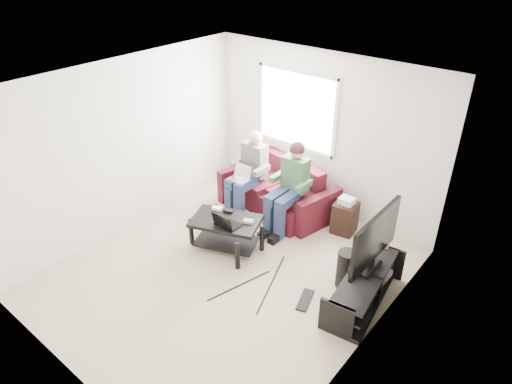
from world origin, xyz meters
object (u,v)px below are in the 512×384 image
end_table (345,217)px  tv (375,239)px  subwoofer (346,269)px  tv_stand (364,290)px  sofa (279,193)px  coffee_table (226,227)px

end_table → tv: bearing=-49.1°
tv → subwoofer: (-0.34, 0.03, -0.65)m
tv_stand → tv: tv is taller
sofa → subwoofer: sofa is taller
tv → end_table: tv is taller
sofa → end_table: size_ratio=3.21×
sofa → subwoofer: (1.80, -0.97, -0.04)m
tv → end_table: (-0.97, 1.12, -0.65)m
sofa → tv: size_ratio=1.76×
subwoofer → end_table: size_ratio=0.90×
tv_stand → sofa: bearing=152.9°
sofa → coffee_table: sofa is taller
sofa → end_table: 1.18m
tv → coffee_table: bearing=-170.9°
sofa → tv_stand: 2.41m
tv → sofa: bearing=155.0°
coffee_table → end_table: size_ratio=1.86×
sofa → tv_stand: (2.14, -1.09, -0.10)m
tv → end_table: size_ratio=1.82×
coffee_table → tv_stand: bearing=6.4°
coffee_table → end_table: end_table is taller
tv → subwoofer: tv is taller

